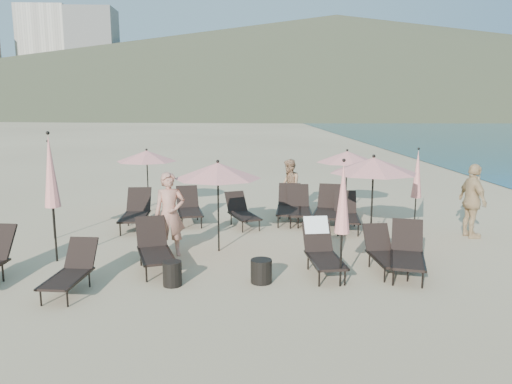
{
  "coord_description": "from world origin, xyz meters",
  "views": [
    {
      "loc": [
        -1.05,
        -9.54,
        3.46
      ],
      "look_at": [
        -0.51,
        3.5,
        1.1
      ],
      "focal_mm": 35.0,
      "sensor_mm": 36.0,
      "label": 1
    }
  ],
  "objects_px": {
    "lounger_5": "(407,252)",
    "umbrella_open_0": "(218,171)",
    "lounger_1": "(71,270)",
    "lounger_3": "(322,248)",
    "beachgoer_a": "(170,214)",
    "lounger_4": "(384,252)",
    "umbrella_closed_3": "(51,172)",
    "lounger_11": "(346,213)",
    "lounger_2": "(154,247)",
    "lounger_7": "(189,207)",
    "umbrella_closed_0": "(343,199)",
    "lounger_6": "(136,211)",
    "lounger_9": "(299,206)",
    "umbrella_closed_1": "(417,174)",
    "umbrella_open_1": "(374,165)",
    "beachgoer_c": "(473,201)",
    "umbrella_open_2": "(147,156)",
    "umbrella_closed_2": "(50,170)",
    "side_table_0": "(172,274)",
    "lounger_10": "(328,208)",
    "beachgoer_b": "(289,186)",
    "umbrella_open_3": "(347,157)",
    "lounger_12": "(289,205)",
    "side_table_1": "(261,271)",
    "lounger_8": "(242,211)"
  },
  "relations": [
    {
      "from": "lounger_5",
      "to": "umbrella_open_0",
      "type": "distance_m",
      "value": 4.49
    },
    {
      "from": "lounger_1",
      "to": "lounger_3",
      "type": "bearing_deg",
      "value": 17.33
    },
    {
      "from": "lounger_3",
      "to": "beachgoer_a",
      "type": "xyz_separation_m",
      "value": [
        -3.26,
        1.26,
        0.47
      ]
    },
    {
      "from": "lounger_4",
      "to": "umbrella_closed_3",
      "type": "bearing_deg",
      "value": 169.56
    },
    {
      "from": "umbrella_open_0",
      "to": "lounger_11",
      "type": "bearing_deg",
      "value": 29.63
    },
    {
      "from": "lounger_2",
      "to": "lounger_3",
      "type": "distance_m",
      "value": 3.49
    },
    {
      "from": "umbrella_open_0",
      "to": "umbrella_closed_3",
      "type": "xyz_separation_m",
      "value": [
        -3.54,
        -0.63,
        0.07
      ]
    },
    {
      "from": "lounger_7",
      "to": "umbrella_closed_0",
      "type": "distance_m",
      "value": 6.36
    },
    {
      "from": "lounger_6",
      "to": "umbrella_open_0",
      "type": "height_order",
      "value": "umbrella_open_0"
    },
    {
      "from": "lounger_9",
      "to": "lounger_4",
      "type": "bearing_deg",
      "value": -70.08
    },
    {
      "from": "lounger_9",
      "to": "lounger_2",
      "type": "bearing_deg",
      "value": -127.69
    },
    {
      "from": "lounger_3",
      "to": "lounger_11",
      "type": "bearing_deg",
      "value": 65.89
    },
    {
      "from": "umbrella_closed_1",
      "to": "umbrella_open_1",
      "type": "bearing_deg",
      "value": -144.26
    },
    {
      "from": "lounger_1",
      "to": "beachgoer_a",
      "type": "bearing_deg",
      "value": 61.06
    },
    {
      "from": "beachgoer_c",
      "to": "umbrella_closed_1",
      "type": "bearing_deg",
      "value": 68.21
    },
    {
      "from": "lounger_4",
      "to": "lounger_7",
      "type": "height_order",
      "value": "lounger_7"
    },
    {
      "from": "umbrella_open_0",
      "to": "umbrella_open_1",
      "type": "height_order",
      "value": "umbrella_open_1"
    },
    {
      "from": "umbrella_closed_1",
      "to": "beachgoer_c",
      "type": "bearing_deg",
      "value": -15.69
    },
    {
      "from": "lounger_4",
      "to": "umbrella_open_2",
      "type": "bearing_deg",
      "value": 131.5
    },
    {
      "from": "umbrella_open_1",
      "to": "umbrella_closed_2",
      "type": "relative_size",
      "value": 0.88
    },
    {
      "from": "lounger_3",
      "to": "lounger_5",
      "type": "height_order",
      "value": "lounger_3"
    },
    {
      "from": "lounger_9",
      "to": "side_table_0",
      "type": "distance_m",
      "value": 5.89
    },
    {
      "from": "lounger_10",
      "to": "beachgoer_b",
      "type": "xyz_separation_m",
      "value": [
        -0.94,
        1.67,
        0.35
      ]
    },
    {
      "from": "umbrella_open_1",
      "to": "beachgoer_c",
      "type": "height_order",
      "value": "umbrella_open_1"
    },
    {
      "from": "lounger_2",
      "to": "lounger_11",
      "type": "bearing_deg",
      "value": 17.34
    },
    {
      "from": "lounger_3",
      "to": "lounger_5",
      "type": "bearing_deg",
      "value": -10.11
    },
    {
      "from": "umbrella_closed_0",
      "to": "beachgoer_a",
      "type": "distance_m",
      "value": 4.13
    },
    {
      "from": "umbrella_open_2",
      "to": "umbrella_closed_1",
      "type": "distance_m",
      "value": 8.12
    },
    {
      "from": "lounger_1",
      "to": "lounger_5",
      "type": "height_order",
      "value": "lounger_5"
    },
    {
      "from": "umbrella_open_1",
      "to": "beachgoer_b",
      "type": "relative_size",
      "value": 1.32
    },
    {
      "from": "lounger_2",
      "to": "lounger_9",
      "type": "height_order",
      "value": "lounger_9"
    },
    {
      "from": "lounger_5",
      "to": "beachgoer_b",
      "type": "height_order",
      "value": "beachgoer_b"
    },
    {
      "from": "lounger_10",
      "to": "umbrella_open_3",
      "type": "distance_m",
      "value": 2.03
    },
    {
      "from": "lounger_12",
      "to": "side_table_1",
      "type": "distance_m",
      "value": 5.15
    },
    {
      "from": "lounger_11",
      "to": "beachgoer_b",
      "type": "relative_size",
      "value": 1.03
    },
    {
      "from": "lounger_4",
      "to": "umbrella_closed_3",
      "type": "height_order",
      "value": "umbrella_closed_3"
    },
    {
      "from": "umbrella_closed_1",
      "to": "beachgoer_a",
      "type": "height_order",
      "value": "umbrella_closed_1"
    },
    {
      "from": "umbrella_open_2",
      "to": "side_table_0",
      "type": "height_order",
      "value": "umbrella_open_2"
    },
    {
      "from": "lounger_5",
      "to": "side_table_0",
      "type": "height_order",
      "value": "lounger_5"
    },
    {
      "from": "beachgoer_a",
      "to": "beachgoer_b",
      "type": "xyz_separation_m",
      "value": [
        3.18,
        4.39,
        -0.11
      ]
    },
    {
      "from": "lounger_4",
      "to": "lounger_12",
      "type": "relative_size",
      "value": 0.82
    },
    {
      "from": "lounger_7",
      "to": "beachgoer_a",
      "type": "relative_size",
      "value": 0.93
    },
    {
      "from": "umbrella_open_2",
      "to": "umbrella_open_1",
      "type": "bearing_deg",
      "value": -34.1
    },
    {
      "from": "lounger_7",
      "to": "lounger_11",
      "type": "xyz_separation_m",
      "value": [
        4.4,
        -0.92,
        -0.01
      ]
    },
    {
      "from": "side_table_0",
      "to": "side_table_1",
      "type": "distance_m",
      "value": 1.71
    },
    {
      "from": "lounger_4",
      "to": "lounger_8",
      "type": "xyz_separation_m",
      "value": [
        -2.91,
        3.93,
        0.02
      ]
    },
    {
      "from": "lounger_8",
      "to": "umbrella_closed_3",
      "type": "distance_m",
      "value": 5.36
    },
    {
      "from": "umbrella_open_0",
      "to": "umbrella_open_3",
      "type": "height_order",
      "value": "umbrella_open_0"
    },
    {
      "from": "lounger_10",
      "to": "lounger_12",
      "type": "distance_m",
      "value": 1.16
    },
    {
      "from": "umbrella_closed_1",
      "to": "umbrella_closed_2",
      "type": "xyz_separation_m",
      "value": [
        -9.4,
        -0.07,
        0.16
      ]
    }
  ]
}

